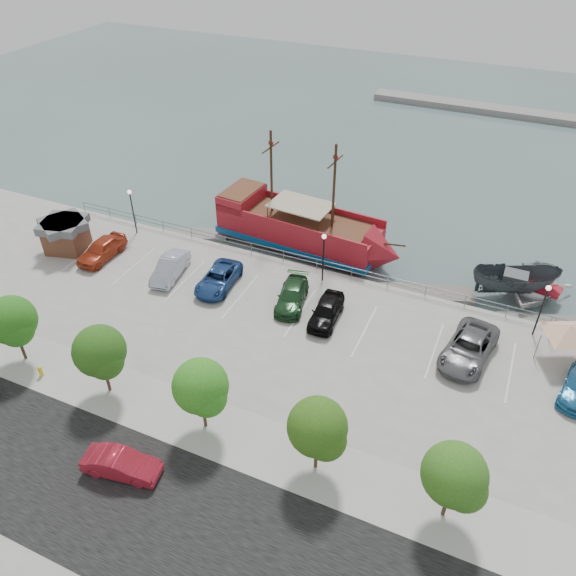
% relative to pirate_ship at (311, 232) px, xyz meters
% --- Properties ---
extents(ground, '(160.00, 160.00, 0.00)m').
position_rel_pirate_ship_xyz_m(ground, '(3.09, -11.73, -1.81)').
color(ground, '#485C59').
extents(street, '(100.00, 8.00, 0.04)m').
position_rel_pirate_ship_xyz_m(street, '(3.09, -27.73, -0.80)').
color(street, black).
rests_on(street, land_slab).
extents(sidewalk, '(100.00, 4.00, 0.05)m').
position_rel_pirate_ship_xyz_m(sidewalk, '(3.09, -21.73, -0.79)').
color(sidewalk, '#ADAAA1').
rests_on(sidewalk, land_slab).
extents(seawall_railing, '(50.00, 0.06, 1.00)m').
position_rel_pirate_ship_xyz_m(seawall_railing, '(3.09, -3.93, -0.28)').
color(seawall_railing, slate).
rests_on(seawall_railing, land_slab).
extents(far_shore, '(40.00, 3.00, 0.80)m').
position_rel_pirate_ship_xyz_m(far_shore, '(13.09, 43.27, -1.41)').
color(far_shore, gray).
rests_on(far_shore, ground).
extents(pirate_ship, '(17.31, 6.03, 10.81)m').
position_rel_pirate_ship_xyz_m(pirate_ship, '(0.00, 0.00, 0.00)').
color(pirate_ship, maroon).
rests_on(pirate_ship, ground).
extents(patrol_boat, '(7.16, 4.62, 2.59)m').
position_rel_pirate_ship_xyz_m(patrol_boat, '(17.17, 0.11, -0.51)').
color(patrol_boat, '#384045').
rests_on(patrol_boat, ground).
extents(speedboat, '(6.30, 7.78, 1.42)m').
position_rel_pirate_ship_xyz_m(speedboat, '(18.71, 0.92, -1.10)').
color(speedboat, silver).
rests_on(speedboat, ground).
extents(dock_west, '(7.24, 4.74, 0.40)m').
position_rel_pirate_ship_xyz_m(dock_west, '(-11.20, -2.53, -1.61)').
color(dock_west, gray).
rests_on(dock_west, ground).
extents(dock_mid, '(7.59, 4.50, 0.42)m').
position_rel_pirate_ship_xyz_m(dock_mid, '(11.01, -2.53, -1.60)').
color(dock_mid, slate).
rests_on(dock_mid, ground).
extents(dock_east, '(6.53, 3.65, 0.36)m').
position_rel_pirate_ship_xyz_m(dock_east, '(19.66, -2.53, -1.63)').
color(dock_east, slate).
rests_on(dock_east, ground).
extents(shed, '(4.10, 4.10, 2.76)m').
position_rel_pirate_ship_xyz_m(shed, '(-18.71, -9.79, 0.66)').
color(shed, brown).
rests_on(shed, land_slab).
extents(canopy_tent, '(5.00, 5.00, 3.26)m').
position_rel_pirate_ship_xyz_m(canopy_tent, '(20.90, -6.99, 2.03)').
color(canopy_tent, slate).
rests_on(canopy_tent, land_slab).
extents(street_sedan, '(4.48, 2.23, 1.41)m').
position_rel_pirate_ship_xyz_m(street_sedan, '(-0.39, -26.32, -0.10)').
color(street_sedan, '#B01C2D').
rests_on(street_sedan, street).
extents(fire_hydrant, '(0.28, 0.28, 0.82)m').
position_rel_pirate_ship_xyz_m(fire_hydrant, '(-9.76, -22.53, -0.37)').
color(fire_hydrant, yellow).
rests_on(fire_hydrant, sidewalk).
extents(lamp_post_left, '(0.36, 0.36, 4.28)m').
position_rel_pirate_ship_xyz_m(lamp_post_left, '(-14.91, -5.23, 2.13)').
color(lamp_post_left, black).
rests_on(lamp_post_left, land_slab).
extents(lamp_post_mid, '(0.36, 0.36, 4.28)m').
position_rel_pirate_ship_xyz_m(lamp_post_mid, '(3.09, -5.23, 2.13)').
color(lamp_post_mid, black).
rests_on(lamp_post_mid, land_slab).
extents(lamp_post_right, '(0.36, 0.36, 4.28)m').
position_rel_pirate_ship_xyz_m(lamp_post_right, '(19.09, -5.23, 2.13)').
color(lamp_post_right, black).
rests_on(lamp_post_right, land_slab).
extents(tree_b, '(3.30, 3.20, 5.00)m').
position_rel_pirate_ship_xyz_m(tree_b, '(-11.76, -21.81, 2.49)').
color(tree_b, '#473321').
rests_on(tree_b, sidewalk).
extents(tree_c, '(3.30, 3.20, 5.00)m').
position_rel_pirate_ship_xyz_m(tree_c, '(-4.76, -21.81, 2.49)').
color(tree_c, '#473321').
rests_on(tree_c, sidewalk).
extents(tree_d, '(3.30, 3.20, 5.00)m').
position_rel_pirate_ship_xyz_m(tree_d, '(2.24, -21.81, 2.49)').
color(tree_d, '#473321').
rests_on(tree_d, sidewalk).
extents(tree_e, '(3.30, 3.20, 5.00)m').
position_rel_pirate_ship_xyz_m(tree_e, '(9.24, -21.81, 2.49)').
color(tree_e, '#473321').
rests_on(tree_e, sidewalk).
extents(tree_f, '(3.30, 3.20, 5.00)m').
position_rel_pirate_ship_xyz_m(tree_f, '(16.24, -21.81, 2.49)').
color(tree_f, '#473321').
rests_on(tree_f, sidewalk).
extents(parked_car_a, '(2.03, 4.91, 1.66)m').
position_rel_pirate_ship_xyz_m(parked_car_a, '(-15.07, -9.71, 0.02)').
color(parked_car_a, '#AC381C').
rests_on(parked_car_a, land_slab).
extents(parked_car_b, '(2.41, 4.96, 1.56)m').
position_rel_pirate_ship_xyz_m(parked_car_b, '(-8.35, -9.59, -0.03)').
color(parked_car_b, '#A9AEC0').
rests_on(parked_car_b, land_slab).
extents(parked_car_c, '(2.78, 5.31, 1.43)m').
position_rel_pirate_ship_xyz_m(parked_car_c, '(-4.09, -9.28, -0.10)').
color(parked_car_c, navy).
rests_on(parked_car_c, land_slab).
extents(parked_car_d, '(2.95, 5.21, 1.42)m').
position_rel_pirate_ship_xyz_m(parked_car_d, '(2.07, -8.94, -0.10)').
color(parked_car_d, '#1C4321').
rests_on(parked_car_d, land_slab).
extents(parked_car_e, '(2.14, 4.71, 1.57)m').
position_rel_pirate_ship_xyz_m(parked_car_e, '(5.10, -9.67, -0.03)').
color(parked_car_e, black).
rests_on(parked_car_e, land_slab).
extents(parked_car_g, '(3.67, 6.35, 1.67)m').
position_rel_pirate_ship_xyz_m(parked_car_g, '(15.19, -9.50, 0.02)').
color(parked_car_g, '#605F62').
rests_on(parked_car_g, land_slab).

